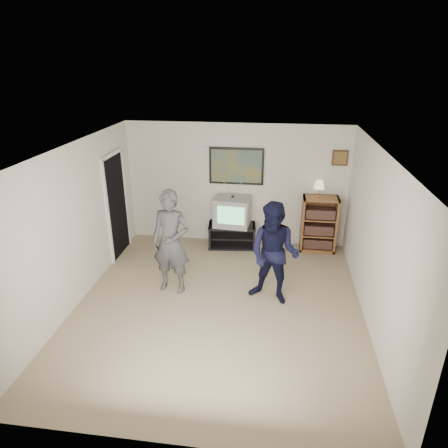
% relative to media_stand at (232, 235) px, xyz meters
% --- Properties ---
extents(room_shell, '(4.51, 5.00, 2.51)m').
position_rel_media_stand_xyz_m(room_shell, '(0.05, -1.88, 1.01)').
color(room_shell, '#897C57').
rests_on(room_shell, ground).
extents(media_stand, '(1.01, 0.62, 0.48)m').
position_rel_media_stand_xyz_m(media_stand, '(0.00, 0.00, 0.00)').
color(media_stand, black).
rests_on(media_stand, room_shell).
extents(crt_television, '(0.75, 0.65, 0.59)m').
position_rel_media_stand_xyz_m(crt_television, '(0.01, 0.00, 0.54)').
color(crt_television, gray).
rests_on(crt_television, media_stand).
extents(bookshelf, '(0.69, 0.39, 1.13)m').
position_rel_media_stand_xyz_m(bookshelf, '(1.75, 0.05, 0.33)').
color(bookshelf, brown).
rests_on(bookshelf, room_shell).
extents(table_lamp, '(0.21, 0.21, 0.34)m').
position_rel_media_stand_xyz_m(table_lamp, '(1.69, 0.07, 1.06)').
color(table_lamp, beige).
rests_on(table_lamp, bookshelf).
extents(person_tall, '(0.69, 0.50, 1.76)m').
position_rel_media_stand_xyz_m(person_tall, '(-0.79, -1.82, 0.64)').
color(person_tall, '#3E3E41').
rests_on(person_tall, room_shell).
extents(person_short, '(0.98, 0.86, 1.68)m').
position_rel_media_stand_xyz_m(person_short, '(0.88, -1.93, 0.60)').
color(person_short, black).
rests_on(person_short, room_shell).
extents(controller_left, '(0.07, 0.11, 0.03)m').
position_rel_media_stand_xyz_m(controller_left, '(-0.77, -1.63, 1.05)').
color(controller_left, white).
rests_on(controller_left, person_tall).
extents(controller_right, '(0.07, 0.12, 0.03)m').
position_rel_media_stand_xyz_m(controller_right, '(0.87, -1.67, 0.80)').
color(controller_right, white).
rests_on(controller_right, person_short).
extents(poster, '(1.10, 0.03, 0.75)m').
position_rel_media_stand_xyz_m(poster, '(0.05, 0.25, 1.41)').
color(poster, black).
rests_on(poster, room_shell).
extents(air_vent, '(0.28, 0.02, 0.14)m').
position_rel_media_stand_xyz_m(air_vent, '(-0.50, 0.25, 1.71)').
color(air_vent, white).
rests_on(air_vent, room_shell).
extents(small_picture, '(0.30, 0.03, 0.30)m').
position_rel_media_stand_xyz_m(small_picture, '(2.05, 0.25, 1.64)').
color(small_picture, '#422115').
rests_on(small_picture, room_shell).
extents(doorway, '(0.03, 0.85, 2.00)m').
position_rel_media_stand_xyz_m(doorway, '(-2.18, -0.63, 0.76)').
color(doorway, black).
rests_on(doorway, room_shell).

